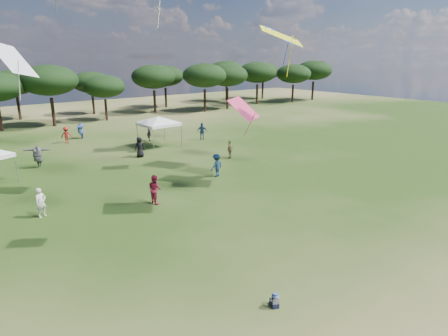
% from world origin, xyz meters
% --- Properties ---
extents(ground, '(140.00, 140.00, 0.00)m').
position_xyz_m(ground, '(0.00, 0.00, 0.00)').
color(ground, '#2A4514').
rests_on(ground, ground).
extents(tree_line, '(108.78, 17.63, 7.77)m').
position_xyz_m(tree_line, '(2.39, 47.41, 5.42)').
color(tree_line, black).
rests_on(tree_line, ground).
extents(tent_right, '(6.59, 6.59, 3.30)m').
position_xyz_m(tent_right, '(8.28, 25.83, 2.87)').
color(tent_right, gray).
rests_on(tent_right, ground).
extents(toddler, '(0.43, 0.46, 0.56)m').
position_xyz_m(toddler, '(-0.31, 1.60, 0.25)').
color(toddler, black).
rests_on(toddler, ground).
extents(festival_crowd, '(28.51, 22.92, 1.93)m').
position_xyz_m(festival_crowd, '(-1.00, 24.85, 0.88)').
color(festival_crowd, navy).
rests_on(festival_crowd, ground).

